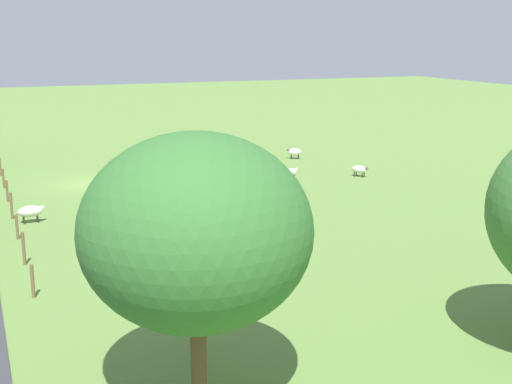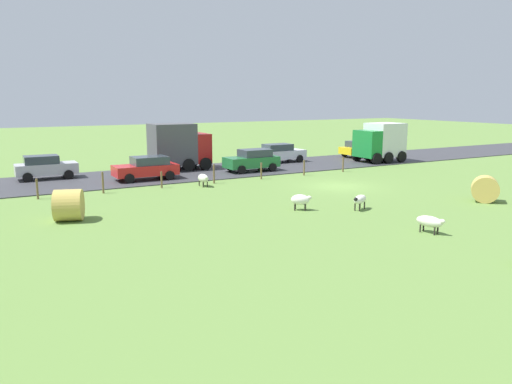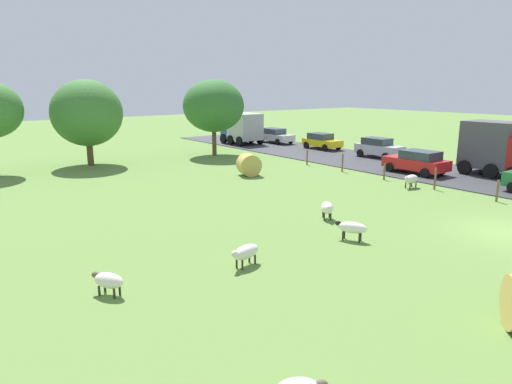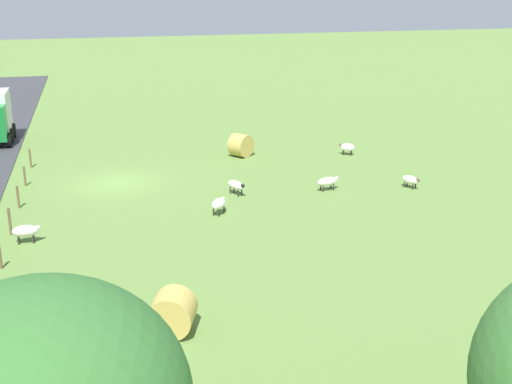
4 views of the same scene
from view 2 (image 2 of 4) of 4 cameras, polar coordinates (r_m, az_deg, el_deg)
name	(u,v)px [view 2 (image 2 of 4)]	position (r m, az deg, el deg)	size (l,w,h in m)	color
ground_plane	(339,186)	(32.86, 9.38, 0.66)	(160.00, 160.00, 0.00)	olive
road_strip	(262,167)	(41.01, 0.74, 2.83)	(8.00, 80.00, 0.06)	#38383D
sheep_1	(360,200)	(26.05, 11.73, -0.85)	(0.94, 1.29, 0.76)	white
sheep_2	(301,200)	(25.52, 5.09, -0.89)	(1.01, 1.07, 0.81)	white
sheep_3	(430,222)	(22.39, 19.16, -3.20)	(1.33, 0.72, 0.74)	silver
sheep_5	(203,178)	(32.38, -6.02, 1.57)	(1.22, 0.56, 0.81)	silver
hay_bale_0	(485,189)	(30.18, 24.61, 0.31)	(1.42, 1.42, 1.06)	tan
hay_bale_1	(69,205)	(24.81, -20.53, -1.41)	(1.47, 1.47, 1.22)	tan
fence_post_0	(343,165)	(39.19, 9.87, 3.09)	(0.12, 0.12, 1.13)	brown
fence_post_1	(304,168)	(37.04, 5.49, 2.75)	(0.12, 0.12, 1.11)	brown
fence_post_2	(261,171)	(35.12, 0.60, 2.40)	(0.12, 0.12, 1.16)	brown
fence_post_3	(214,174)	(33.49, -4.81, 2.07)	(0.12, 0.12, 1.28)	brown
fence_post_4	(162,180)	(32.21, -10.69, 1.37)	(0.12, 0.12, 1.06)	brown
fence_post_5	(103,183)	(31.26, -17.02, 1.02)	(0.12, 0.12, 1.30)	brown
fence_post_6	(37,189)	(30.74, -23.62, 0.31)	(0.12, 0.12, 1.17)	brown
truck_0	(380,141)	(45.60, 13.95, 5.60)	(2.85, 4.01, 3.37)	#197F33
truck_2	(178,146)	(39.82, -8.85, 5.24)	(2.82, 4.47, 3.60)	#B21919
car_0	(45,167)	(37.75, -22.84, 2.65)	(1.92, 4.02, 1.65)	#B7B7BC
car_1	(280,153)	(43.93, 2.74, 4.48)	(2.01, 4.29, 1.61)	silver
car_3	(252,160)	(38.56, -0.43, 3.67)	(2.09, 4.11, 1.67)	#237238
car_5	(362,148)	(49.09, 11.97, 4.88)	(2.09, 4.42, 1.52)	yellow
car_8	(147,168)	(35.41, -12.34, 2.73)	(2.18, 4.28, 1.59)	red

